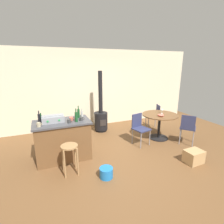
% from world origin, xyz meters
% --- Properties ---
extents(ground_plane, '(8.80, 8.80, 0.00)m').
position_xyz_m(ground_plane, '(0.00, 0.00, 0.00)').
color(ground_plane, brown).
extents(back_wall, '(8.00, 0.10, 2.70)m').
position_xyz_m(back_wall, '(0.00, 2.54, 1.35)').
color(back_wall, beige).
rests_on(back_wall, ground_plane).
extents(kitchen_island, '(1.27, 0.70, 0.93)m').
position_xyz_m(kitchen_island, '(-1.29, 0.50, 0.47)').
color(kitchen_island, brown).
rests_on(kitchen_island, ground_plane).
extents(wooden_stool, '(0.34, 0.34, 0.63)m').
position_xyz_m(wooden_stool, '(-1.24, -0.17, 0.46)').
color(wooden_stool, '#A37A4C').
rests_on(wooden_stool, ground_plane).
extents(dining_table, '(1.04, 1.04, 0.76)m').
position_xyz_m(dining_table, '(1.54, 0.60, 0.58)').
color(dining_table, black).
rests_on(dining_table, ground_plane).
extents(folding_chair_near, '(0.51, 0.51, 0.86)m').
position_xyz_m(folding_chair_near, '(1.87, 1.31, 0.51)').
color(folding_chair_near, navy).
rests_on(folding_chair_near, ground_plane).
extents(folding_chair_far, '(0.48, 0.48, 0.86)m').
position_xyz_m(folding_chair_far, '(0.79, 0.50, 0.51)').
color(folding_chair_far, navy).
rests_on(folding_chair_far, ground_plane).
extents(folding_chair_left, '(0.56, 0.56, 0.88)m').
position_xyz_m(folding_chair_left, '(2.00, -0.05, 0.52)').
color(folding_chair_left, navy).
rests_on(folding_chair_left, ground_plane).
extents(wood_stove, '(0.44, 0.45, 2.00)m').
position_xyz_m(wood_stove, '(0.11, 1.84, 0.49)').
color(wood_stove, black).
rests_on(wood_stove, ground_plane).
extents(toolbox, '(0.48, 0.26, 0.17)m').
position_xyz_m(toolbox, '(-1.47, 0.52, 1.01)').
color(toolbox, gray).
rests_on(toolbox, kitchen_island).
extents(bottle_0, '(0.06, 0.06, 0.20)m').
position_xyz_m(bottle_0, '(-0.77, 0.69, 1.01)').
color(bottle_0, '#B7B2AD').
rests_on(bottle_0, kitchen_island).
extents(bottle_1, '(0.07, 0.07, 0.20)m').
position_xyz_m(bottle_1, '(-1.71, 0.69, 1.00)').
color(bottle_1, '#194C23').
rests_on(bottle_1, kitchen_island).
extents(bottle_2, '(0.07, 0.07, 0.31)m').
position_xyz_m(bottle_2, '(-0.98, 0.35, 1.05)').
color(bottle_2, '#194C23').
rests_on(bottle_2, kitchen_island).
extents(bottle_3, '(0.06, 0.06, 0.30)m').
position_xyz_m(bottle_3, '(-0.87, 0.63, 1.04)').
color(bottle_3, '#194C23').
rests_on(bottle_3, kitchen_island).
extents(bottle_4, '(0.06, 0.06, 0.27)m').
position_xyz_m(bottle_4, '(-1.75, 0.60, 1.03)').
color(bottle_4, black).
rests_on(bottle_4, kitchen_island).
extents(cup_0, '(0.11, 0.08, 0.09)m').
position_xyz_m(cup_0, '(-1.14, 0.33, 0.97)').
color(cup_0, '#383838').
rests_on(cup_0, kitchen_island).
extents(cup_1, '(0.12, 0.09, 0.08)m').
position_xyz_m(cup_1, '(-1.07, 0.49, 0.97)').
color(cup_1, '#DB6651').
rests_on(cup_1, kitchen_island).
extents(cup_2, '(0.12, 0.08, 0.08)m').
position_xyz_m(cup_2, '(-0.85, 0.41, 0.97)').
color(cup_2, '#383838').
rests_on(cup_2, kitchen_island).
extents(cup_3, '(0.12, 0.08, 0.09)m').
position_xyz_m(cup_3, '(-1.77, 0.33, 0.97)').
color(cup_3, tan).
rests_on(cup_3, kitchen_island).
extents(wine_glass, '(0.07, 0.07, 0.14)m').
position_xyz_m(wine_glass, '(1.65, 0.66, 0.86)').
color(wine_glass, silver).
rests_on(wine_glass, dining_table).
extents(serving_bowl, '(0.18, 0.18, 0.07)m').
position_xyz_m(serving_bowl, '(1.44, 0.43, 0.79)').
color(serving_bowl, '#DB6651').
rests_on(serving_bowl, dining_table).
extents(cardboard_box, '(0.42, 0.33, 0.30)m').
position_xyz_m(cardboard_box, '(1.43, -0.84, 0.15)').
color(cardboard_box, tan).
rests_on(cardboard_box, ground_plane).
extents(plastic_bucket, '(0.27, 0.27, 0.21)m').
position_xyz_m(plastic_bucket, '(-0.61, -0.58, 0.10)').
color(plastic_bucket, blue).
rests_on(plastic_bucket, ground_plane).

